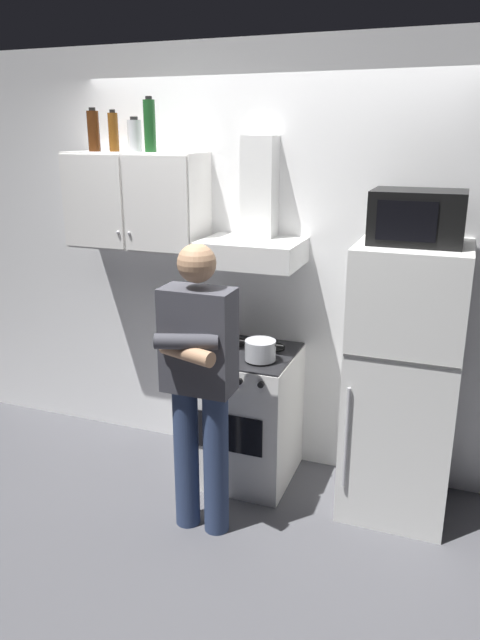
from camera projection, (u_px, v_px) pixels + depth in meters
ground_plane at (240, 495)px, 3.71m from camera, size 7.00×7.00×0.00m
back_wall_tiled at (273, 265)px, 3.85m from camera, size 4.80×0.10×2.70m
upper_cabinet at (137, 200)px, 3.81m from camera, size 0.90×0.37×0.60m
stove_oven at (246, 415)px, 3.82m from camera, size 0.60×0.62×0.87m
range_hood at (254, 231)px, 3.59m from camera, size 0.60×0.44×0.75m
refrigerator at (403, 383)px, 3.39m from camera, size 0.60×0.62×1.60m
microwave at (418, 217)px, 3.13m from camera, size 0.48×0.37×0.28m
person_standing at (199, 381)px, 3.16m from camera, size 0.38×0.33×1.64m
cooking_pot at (260, 350)px, 3.52m from camera, size 0.28×0.18×0.12m
bottle_canister_steel at (135, 135)px, 3.73m from camera, size 0.09×0.09×0.21m
bottle_rum_dark at (94, 131)px, 3.75m from camera, size 0.07×0.07×0.27m
bottle_beer_brown at (113, 132)px, 3.74m from camera, size 0.06×0.06×0.25m
bottle_wine_green at (150, 126)px, 3.60m from camera, size 0.07×0.07×0.32m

